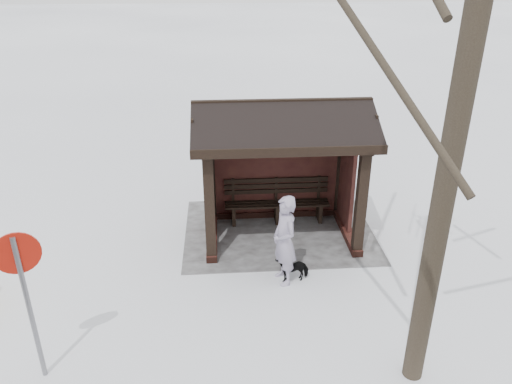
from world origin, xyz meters
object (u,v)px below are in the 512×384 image
bus_shelter (281,141)px  road_sign (22,277)px  pedestrian (285,241)px  dog (292,267)px

bus_shelter → road_sign: 5.61m
pedestrian → road_sign: road_sign is taller
dog → bus_shelter: bearing=173.7°
pedestrian → dog: bearing=92.0°
road_sign → pedestrian: bearing=-172.0°
road_sign → dog: bearing=-172.3°
pedestrian → dog: pedestrian is taller
bus_shelter → dog: (-0.05, 1.81, -1.91)m
dog → road_sign: (4.01, 2.14, 1.48)m
dog → pedestrian: bearing=-78.7°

